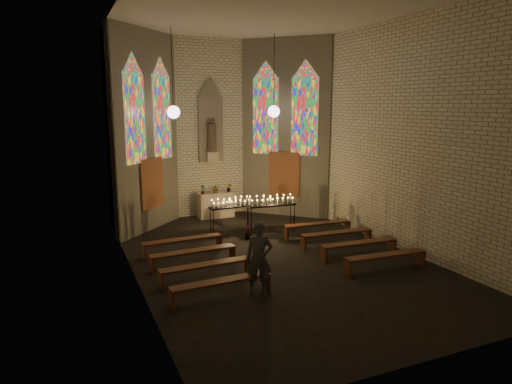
% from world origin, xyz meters
% --- Properties ---
extents(floor, '(12.00, 12.00, 0.00)m').
position_xyz_m(floor, '(0.00, 0.00, 0.00)').
color(floor, black).
rests_on(floor, ground).
extents(room, '(8.22, 12.43, 7.00)m').
position_xyz_m(room, '(-0.00, 3.37, 3.72)').
color(room, '#EBE7C5').
rests_on(room, ground).
extents(altar, '(1.40, 0.60, 1.00)m').
position_xyz_m(altar, '(0.00, 5.45, 0.50)').
color(altar, beige).
rests_on(altar, ground).
extents(flower_vase_left, '(0.21, 0.15, 0.38)m').
position_xyz_m(flower_vase_left, '(-0.55, 5.41, 1.19)').
color(flower_vase_left, '#4C723F').
rests_on(flower_vase_left, altar).
extents(flower_vase_center, '(0.39, 0.36, 0.36)m').
position_xyz_m(flower_vase_center, '(-0.00, 5.36, 1.18)').
color(flower_vase_center, '#4C723F').
rests_on(flower_vase_center, altar).
extents(flower_vase_right, '(0.23, 0.21, 0.36)m').
position_xyz_m(flower_vase_right, '(0.55, 5.40, 1.18)').
color(flower_vase_right, '#4C723F').
rests_on(flower_vase_right, altar).
extents(aisle_flower_pot, '(0.25, 0.25, 0.44)m').
position_xyz_m(aisle_flower_pot, '(0.03, 2.14, 0.22)').
color(aisle_flower_pot, '#4C723F').
rests_on(aisle_flower_pot, ground).
extents(votive_stand_left, '(1.57, 0.45, 1.14)m').
position_xyz_m(votive_stand_left, '(-0.15, 3.28, 0.98)').
color(votive_stand_left, black).
rests_on(votive_stand_left, ground).
extents(votive_stand_right, '(1.75, 0.52, 1.27)m').
position_xyz_m(votive_stand_right, '(1.09, 2.54, 1.09)').
color(votive_stand_right, black).
rests_on(votive_stand_right, ground).
extents(pew_left_0, '(2.44, 0.47, 0.47)m').
position_xyz_m(pew_left_0, '(-2.36, 1.53, 0.38)').
color(pew_left_0, '#522B17').
rests_on(pew_left_0, ground).
extents(pew_right_0, '(2.44, 0.47, 0.47)m').
position_xyz_m(pew_right_0, '(2.36, 1.53, 0.38)').
color(pew_right_0, '#522B17').
rests_on(pew_right_0, ground).
extents(pew_left_1, '(2.44, 0.47, 0.47)m').
position_xyz_m(pew_left_1, '(-2.36, 0.33, 0.38)').
color(pew_left_1, '#522B17').
rests_on(pew_left_1, ground).
extents(pew_right_1, '(2.44, 0.47, 0.47)m').
position_xyz_m(pew_right_1, '(2.36, 0.33, 0.38)').
color(pew_right_1, '#522B17').
rests_on(pew_right_1, ground).
extents(pew_left_2, '(2.44, 0.47, 0.47)m').
position_xyz_m(pew_left_2, '(-2.36, -0.87, 0.38)').
color(pew_left_2, '#522B17').
rests_on(pew_left_2, ground).
extents(pew_right_2, '(2.44, 0.47, 0.47)m').
position_xyz_m(pew_right_2, '(2.36, -0.87, 0.38)').
color(pew_right_2, '#522B17').
rests_on(pew_right_2, ground).
extents(pew_left_3, '(2.44, 0.47, 0.47)m').
position_xyz_m(pew_left_3, '(-2.36, -2.07, 0.38)').
color(pew_left_3, '#522B17').
rests_on(pew_left_3, ground).
extents(pew_right_3, '(2.44, 0.47, 0.47)m').
position_xyz_m(pew_right_3, '(2.36, -2.07, 0.38)').
color(pew_right_3, '#522B17').
rests_on(pew_right_3, ground).
extents(visitor, '(0.76, 0.65, 1.78)m').
position_xyz_m(visitor, '(-1.45, -2.18, 0.89)').
color(visitor, '#45454E').
rests_on(visitor, ground).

